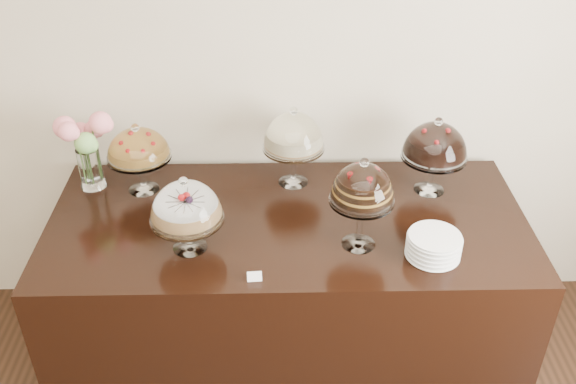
{
  "coord_description": "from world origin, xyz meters",
  "views": [
    {
      "loc": [
        0.2,
        0.06,
        2.63
      ],
      "look_at": [
        0.24,
        2.4,
        1.08
      ],
      "focal_mm": 40.0,
      "sensor_mm": 36.0,
      "label": 1
    }
  ],
  "objects_px": {
    "cake_stand_sugar_sponge": "(186,206)",
    "flower_vase": "(85,142)",
    "cake_stand_choco_layer": "(363,187)",
    "cake_stand_fruit_tart": "(138,147)",
    "cake_stand_cheesecake": "(294,135)",
    "cake_stand_dark_choco": "(436,144)",
    "plate_stack": "(434,246)",
    "display_counter": "(288,292)"
  },
  "relations": [
    {
      "from": "cake_stand_dark_choco",
      "to": "flower_vase",
      "type": "relative_size",
      "value": 0.97
    },
    {
      "from": "display_counter",
      "to": "cake_stand_choco_layer",
      "type": "relative_size",
      "value": 5.08
    },
    {
      "from": "cake_stand_choco_layer",
      "to": "cake_stand_fruit_tart",
      "type": "relative_size",
      "value": 1.2
    },
    {
      "from": "cake_stand_sugar_sponge",
      "to": "plate_stack",
      "type": "distance_m",
      "value": 1.05
    },
    {
      "from": "cake_stand_cheesecake",
      "to": "plate_stack",
      "type": "xyz_separation_m",
      "value": [
        0.57,
        -0.59,
        -0.21
      ]
    },
    {
      "from": "cake_stand_sugar_sponge",
      "to": "plate_stack",
      "type": "height_order",
      "value": "cake_stand_sugar_sponge"
    },
    {
      "from": "cake_stand_choco_layer",
      "to": "cake_stand_dark_choco",
      "type": "xyz_separation_m",
      "value": [
        0.4,
        0.42,
        -0.04
      ]
    },
    {
      "from": "cake_stand_cheesecake",
      "to": "cake_stand_fruit_tart",
      "type": "distance_m",
      "value": 0.74
    },
    {
      "from": "cake_stand_dark_choco",
      "to": "plate_stack",
      "type": "bearing_deg",
      "value": -100.12
    },
    {
      "from": "cake_stand_dark_choco",
      "to": "display_counter",
      "type": "bearing_deg",
      "value": -161.91
    },
    {
      "from": "flower_vase",
      "to": "plate_stack",
      "type": "height_order",
      "value": "flower_vase"
    },
    {
      "from": "cake_stand_sugar_sponge",
      "to": "cake_stand_fruit_tart",
      "type": "distance_m",
      "value": 0.54
    },
    {
      "from": "cake_stand_sugar_sponge",
      "to": "cake_stand_choco_layer",
      "type": "bearing_deg",
      "value": 0.72
    },
    {
      "from": "cake_stand_fruit_tart",
      "to": "cake_stand_dark_choco",
      "type": "bearing_deg",
      "value": -1.45
    },
    {
      "from": "cake_stand_cheesecake",
      "to": "flower_vase",
      "type": "distance_m",
      "value": 0.99
    },
    {
      "from": "plate_stack",
      "to": "cake_stand_choco_layer",
      "type": "bearing_deg",
      "value": 163.86
    },
    {
      "from": "flower_vase",
      "to": "plate_stack",
      "type": "xyz_separation_m",
      "value": [
        1.56,
        -0.57,
        -0.2
      ]
    },
    {
      "from": "cake_stand_sugar_sponge",
      "to": "flower_vase",
      "type": "relative_size",
      "value": 0.88
    },
    {
      "from": "cake_stand_choco_layer",
      "to": "cake_stand_dark_choco",
      "type": "relative_size",
      "value": 1.1
    },
    {
      "from": "flower_vase",
      "to": "plate_stack",
      "type": "relative_size",
      "value": 1.81
    },
    {
      "from": "cake_stand_cheesecake",
      "to": "cake_stand_dark_choco",
      "type": "relative_size",
      "value": 1.05
    },
    {
      "from": "cake_stand_choco_layer",
      "to": "cake_stand_fruit_tart",
      "type": "distance_m",
      "value": 1.11
    },
    {
      "from": "display_counter",
      "to": "cake_stand_dark_choco",
      "type": "height_order",
      "value": "cake_stand_dark_choco"
    },
    {
      "from": "cake_stand_sugar_sponge",
      "to": "cake_stand_cheesecake",
      "type": "xyz_separation_m",
      "value": [
        0.46,
        0.52,
        0.05
      ]
    },
    {
      "from": "cake_stand_sugar_sponge",
      "to": "cake_stand_cheesecake",
      "type": "relative_size",
      "value": 0.87
    },
    {
      "from": "cake_stand_dark_choco",
      "to": "cake_stand_fruit_tart",
      "type": "xyz_separation_m",
      "value": [
        -1.4,
        0.04,
        -0.02
      ]
    },
    {
      "from": "display_counter",
      "to": "cake_stand_sugar_sponge",
      "type": "height_order",
      "value": "cake_stand_sugar_sponge"
    },
    {
      "from": "display_counter",
      "to": "cake_stand_fruit_tart",
      "type": "relative_size",
      "value": 6.11
    },
    {
      "from": "display_counter",
      "to": "cake_stand_fruit_tart",
      "type": "xyz_separation_m",
      "value": [
        -0.7,
        0.26,
        0.69
      ]
    },
    {
      "from": "cake_stand_fruit_tart",
      "to": "flower_vase",
      "type": "bearing_deg",
      "value": 175.4
    },
    {
      "from": "cake_stand_choco_layer",
      "to": "cake_stand_cheesecake",
      "type": "bearing_deg",
      "value": 117.99
    },
    {
      "from": "cake_stand_choco_layer",
      "to": "cake_stand_cheesecake",
      "type": "distance_m",
      "value": 0.57
    },
    {
      "from": "display_counter",
      "to": "cake_stand_dark_choco",
      "type": "bearing_deg",
      "value": 18.09
    },
    {
      "from": "cake_stand_dark_choco",
      "to": "cake_stand_cheesecake",
      "type": "bearing_deg",
      "value": 172.72
    },
    {
      "from": "display_counter",
      "to": "flower_vase",
      "type": "xyz_separation_m",
      "value": [
        -0.95,
        0.28,
        0.7
      ]
    },
    {
      "from": "display_counter",
      "to": "flower_vase",
      "type": "relative_size",
      "value": 5.39
    },
    {
      "from": "cake_stand_fruit_tart",
      "to": "plate_stack",
      "type": "distance_m",
      "value": 1.43
    },
    {
      "from": "cake_stand_fruit_tart",
      "to": "cake_stand_choco_layer",
      "type": "bearing_deg",
      "value": -24.41
    },
    {
      "from": "cake_stand_dark_choco",
      "to": "plate_stack",
      "type": "distance_m",
      "value": 0.56
    },
    {
      "from": "flower_vase",
      "to": "plate_stack",
      "type": "distance_m",
      "value": 1.67
    },
    {
      "from": "display_counter",
      "to": "cake_stand_sugar_sponge",
      "type": "relative_size",
      "value": 6.15
    },
    {
      "from": "cake_stand_cheesecake",
      "to": "flower_vase",
      "type": "xyz_separation_m",
      "value": [
        -0.99,
        -0.03,
        -0.01
      ]
    }
  ]
}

